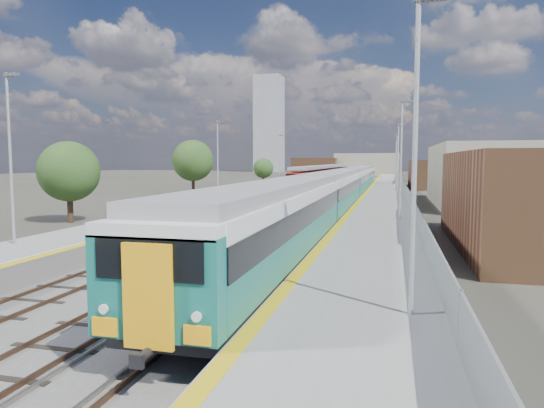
% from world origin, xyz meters
% --- Properties ---
extents(ground, '(320.00, 320.00, 0.00)m').
position_xyz_m(ground, '(0.00, 50.00, 0.00)').
color(ground, '#47443A').
rests_on(ground, ground).
extents(ballast_bed, '(10.50, 155.00, 0.06)m').
position_xyz_m(ballast_bed, '(-2.25, 52.50, 0.03)').
color(ballast_bed, '#565451').
rests_on(ballast_bed, ground).
extents(tracks, '(8.96, 160.00, 0.17)m').
position_xyz_m(tracks, '(-1.65, 54.18, 0.11)').
color(tracks, '#4C3323').
rests_on(tracks, ground).
extents(platform_right, '(4.70, 155.00, 8.52)m').
position_xyz_m(platform_right, '(5.28, 52.49, 0.54)').
color(platform_right, slate).
rests_on(platform_right, ground).
extents(platform_left, '(4.30, 155.00, 8.52)m').
position_xyz_m(platform_left, '(-9.05, 52.49, 0.52)').
color(platform_left, slate).
rests_on(platform_left, ground).
extents(buildings, '(72.00, 185.50, 40.00)m').
position_xyz_m(buildings, '(-18.12, 138.60, 10.70)').
color(buildings, brown).
rests_on(buildings, ground).
extents(green_train, '(2.91, 80.86, 3.20)m').
position_xyz_m(green_train, '(1.50, 39.00, 2.25)').
color(green_train, black).
rests_on(green_train, ground).
extents(red_train, '(2.99, 60.50, 3.77)m').
position_xyz_m(red_train, '(-5.50, 80.05, 2.23)').
color(red_train, black).
rests_on(red_train, ground).
extents(tree_a, '(4.57, 4.57, 6.20)m').
position_xyz_m(tree_a, '(-17.73, 22.01, 3.90)').
color(tree_a, '#382619').
rests_on(tree_a, ground).
extents(tree_b, '(5.54, 5.54, 7.51)m').
position_xyz_m(tree_b, '(-20.01, 50.84, 4.73)').
color(tree_b, '#382619').
rests_on(tree_b, ground).
extents(tree_c, '(3.82, 3.82, 5.17)m').
position_xyz_m(tree_c, '(-18.02, 79.95, 3.25)').
color(tree_c, '#382619').
rests_on(tree_c, ground).
extents(tree_d, '(4.82, 4.82, 6.53)m').
position_xyz_m(tree_d, '(21.64, 59.50, 4.11)').
color(tree_d, '#382619').
rests_on(tree_d, ground).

